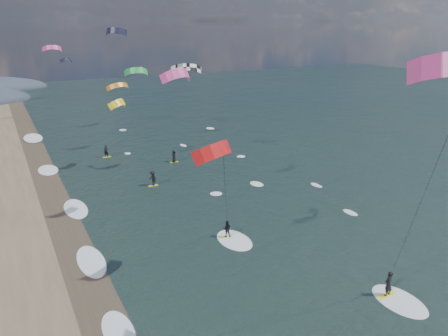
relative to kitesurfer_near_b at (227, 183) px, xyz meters
name	(u,v)px	position (x,y,z in m)	size (l,w,h in m)	color
ground	(330,330)	(2.13, -9.44, -6.77)	(260.00, 260.00, 0.00)	black
wet_sand_strip	(94,298)	(-9.87, 0.56, -6.77)	(3.00, 240.00, 0.00)	#382D23
kitesurfer_near_b	(227,183)	(0.00, 0.00, 0.00)	(6.90, 8.69, 11.33)	yellow
far_kitesurfers	(151,166)	(1.90, 23.42, -5.90)	(8.54, 14.51, 1.78)	yellow
bg_kite_field	(113,66)	(2.55, 41.14, 4.73)	(13.27, 77.93, 10.51)	green
shoreline_surf	(97,261)	(-8.67, 5.31, -6.77)	(2.40, 79.40, 0.11)	white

